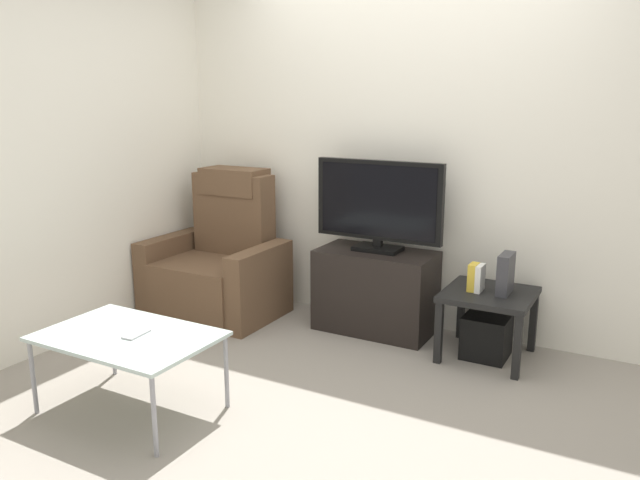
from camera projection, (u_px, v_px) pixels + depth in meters
ground_plane at (336, 380)px, 3.69m from camera, size 6.40×6.40×0.00m
wall_back at (412, 144)px, 4.35m from camera, size 6.40×0.06×2.60m
wall_side at (92, 145)px, 4.28m from camera, size 0.06×4.48×2.60m
tv_stand at (375, 291)px, 4.41m from camera, size 0.81×0.43×0.58m
television at (378, 204)px, 4.29m from camera, size 0.91×0.20×0.63m
recliner_armchair at (219, 264)px, 4.79m from camera, size 0.98×0.78×1.08m
side_table at (489, 302)px, 3.94m from camera, size 0.54×0.54×0.43m
subwoofer_box at (486, 336)px, 3.99m from camera, size 0.28×0.28×0.28m
book_leftmost at (473, 277)px, 3.94m from camera, size 0.05×0.11×0.17m
book_middle at (480, 278)px, 3.92m from camera, size 0.03×0.13×0.17m
game_console at (506, 274)px, 3.86m from camera, size 0.07×0.20×0.25m
coffee_table at (128, 339)px, 3.26m from camera, size 0.90×0.60×0.43m
cell_phone at (136, 334)px, 3.24m from camera, size 0.08×0.15×0.01m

